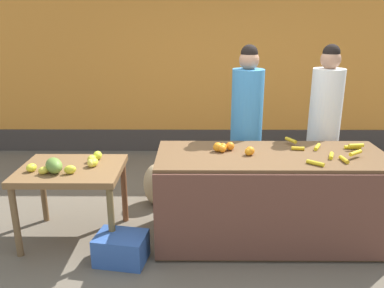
% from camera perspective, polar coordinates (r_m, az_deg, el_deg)
% --- Properties ---
extents(ground_plane, '(24.00, 24.00, 0.00)m').
position_cam_1_polar(ground_plane, '(4.05, 4.61, -13.29)').
color(ground_plane, '#665B4C').
extents(market_wall_back, '(8.21, 0.23, 3.15)m').
position_cam_1_polar(market_wall_back, '(6.33, 3.09, 12.70)').
color(market_wall_back, orange).
rests_on(market_wall_back, ground).
extents(fruit_stall_counter, '(2.15, 0.87, 0.88)m').
position_cam_1_polar(fruit_stall_counter, '(3.89, 11.19, -7.64)').
color(fruit_stall_counter, brown).
rests_on(fruit_stall_counter, ground).
extents(side_table_wooden, '(0.96, 0.77, 0.74)m').
position_cam_1_polar(side_table_wooden, '(3.93, -17.07, -4.57)').
color(side_table_wooden, brown).
rests_on(side_table_wooden, ground).
extents(banana_bunch_pile, '(0.71, 0.72, 0.07)m').
position_cam_1_polar(banana_bunch_pile, '(3.88, 19.31, -0.94)').
color(banana_bunch_pile, yellow).
rests_on(banana_bunch_pile, fruit_stall_counter).
extents(orange_pile, '(0.38, 0.23, 0.09)m').
position_cam_1_polar(orange_pile, '(3.71, 5.67, -0.63)').
color(orange_pile, orange).
rests_on(orange_pile, fruit_stall_counter).
extents(mango_papaya_pile, '(0.65, 0.54, 0.14)m').
position_cam_1_polar(mango_papaya_pile, '(3.82, -17.95, -2.84)').
color(mango_papaya_pile, yellow).
rests_on(mango_papaya_pile, side_table_wooden).
extents(vendor_woman_blue_shirt, '(0.34, 0.34, 1.84)m').
position_cam_1_polar(vendor_woman_blue_shirt, '(4.33, 7.86, 2.04)').
color(vendor_woman_blue_shirt, '#33333D').
rests_on(vendor_woman_blue_shirt, ground).
extents(vendor_woman_white_shirt, '(0.34, 0.34, 1.84)m').
position_cam_1_polar(vendor_woman_white_shirt, '(4.55, 18.54, 2.05)').
color(vendor_woman_white_shirt, '#33333D').
rests_on(vendor_woman_white_shirt, ground).
extents(produce_crate, '(0.49, 0.39, 0.26)m').
position_cam_1_polar(produce_crate, '(3.67, -10.22, -14.66)').
color(produce_crate, '#3359A5').
rests_on(produce_crate, ground).
extents(produce_sack, '(0.38, 0.42, 0.49)m').
position_cam_1_polar(produce_sack, '(4.62, -5.19, -5.86)').
color(produce_sack, tan).
rests_on(produce_sack, ground).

